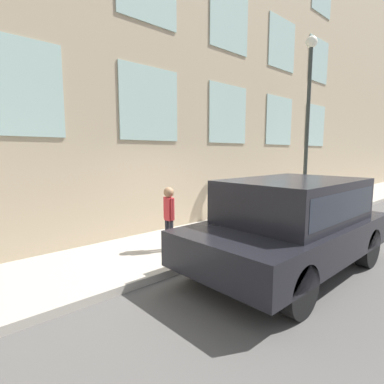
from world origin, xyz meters
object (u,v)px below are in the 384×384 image
(parked_truck_charcoal_near, at_px, (291,218))
(street_lamp, at_px, (308,107))
(person, at_px, (169,213))
(fire_hydrant, at_px, (214,230))

(parked_truck_charcoal_near, bearing_deg, street_lamp, -65.54)
(person, height_order, street_lamp, street_lamp)
(person, distance_m, parked_truck_charcoal_near, 2.45)
(fire_hydrant, bearing_deg, person, 61.39)
(fire_hydrant, xyz_separation_m, street_lamp, (0.34, -4.70, 3.14))
(person, relative_size, street_lamp, 0.24)
(fire_hydrant, height_order, person, person)
(fire_hydrant, height_order, street_lamp, street_lamp)
(person, height_order, parked_truck_charcoal_near, parked_truck_charcoal_near)
(person, bearing_deg, fire_hydrant, 77.05)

